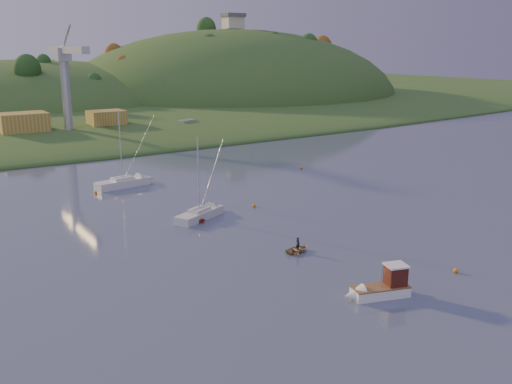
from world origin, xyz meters
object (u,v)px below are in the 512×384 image
canoe (298,249)px  sailboat_near (199,214)px  fishing_boat (376,288)px  red_tender (197,221)px  sailboat_far (123,182)px

canoe → sailboat_near: bearing=3.5°
fishing_boat → red_tender: fishing_boat is taller
sailboat_near → sailboat_far: 23.30m
fishing_boat → red_tender: (-3.19, 30.00, -0.66)m
fishing_boat → canoe: fishing_boat is taller
canoe → sailboat_far: bearing=0.5°
sailboat_far → red_tender: 24.45m
fishing_boat → sailboat_far: sailboat_far is taller
red_tender → fishing_boat: bearing=-62.5°
fishing_boat → sailboat_far: bearing=-68.3°
fishing_boat → sailboat_near: 31.29m
sailboat_far → red_tender: bearing=-95.6°
sailboat_far → canoe: (5.48, -40.82, -0.48)m
canoe → red_tender: (-4.38, 16.40, -0.08)m
fishing_boat → canoe: bearing=-77.9°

